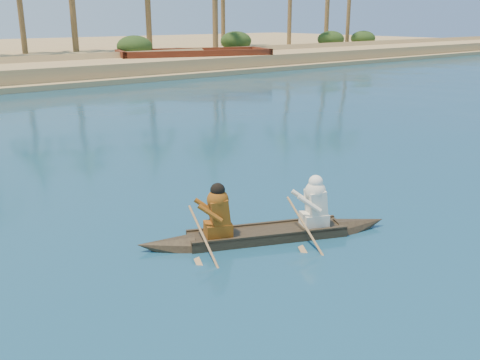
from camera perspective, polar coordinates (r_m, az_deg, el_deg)
ground at (r=12.80m, az=-24.21°, el=-4.88°), size 160.00×160.00×0.00m
canoe at (r=11.16m, az=2.92°, el=-4.88°), size 5.24×2.83×1.49m
barge_right at (r=46.89m, az=-4.86°, el=12.45°), size 13.42×7.95×2.12m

